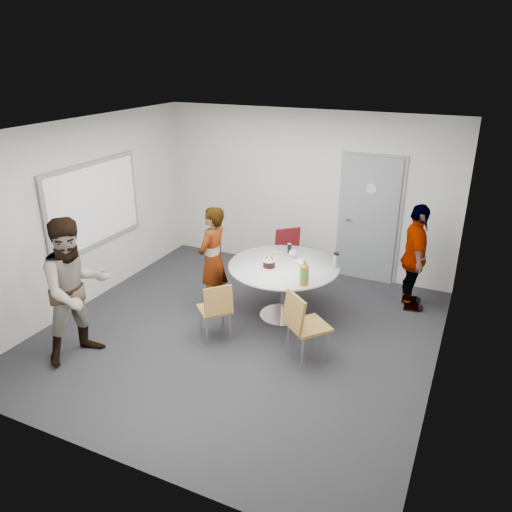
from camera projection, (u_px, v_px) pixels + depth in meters
The scene contains 15 objects.
floor at pixel (239, 334), 6.74m from camera, with size 5.00×5.00×0.00m, color black.
ceiling at pixel (236, 130), 5.71m from camera, with size 5.00×5.00×0.00m, color silver.
wall_back at pixel (305, 192), 8.32m from camera, with size 5.00×5.00×0.00m, color beige.
wall_left at pixel (83, 214), 7.20m from camera, with size 5.00×5.00×0.00m, color beige.
wall_right at pixel (449, 276), 5.25m from camera, with size 5.00×5.00×0.00m, color beige.
wall_front at pixel (101, 337), 4.13m from camera, with size 5.00×5.00×0.00m, color beige.
door at pixel (369, 220), 8.00m from camera, with size 1.02×0.17×2.12m.
whiteboard at pixel (94, 205), 7.31m from camera, with size 0.04×1.90×1.25m.
table at pixel (285, 273), 6.90m from camera, with size 1.53×1.53×1.14m.
chair_near_left at pixel (216, 307), 6.40m from camera, with size 0.57×0.57×0.82m.
chair_near_right at pixel (302, 321), 5.94m from camera, with size 0.63×0.64×0.92m.
chair_far at pixel (290, 251), 8.03m from camera, with size 0.63×0.63×0.91m.
person_main at pixel (213, 260), 7.11m from camera, with size 0.57×0.37×1.56m, color #A5C6EA.
person_left at pixel (76, 290), 5.95m from camera, with size 0.88×0.68×1.80m, color white.
person_right at pixel (415, 258), 7.14m from camera, with size 0.93×0.39×1.59m, color black.
Camera 1 is at (2.66, -5.18, 3.55)m, focal length 35.00 mm.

